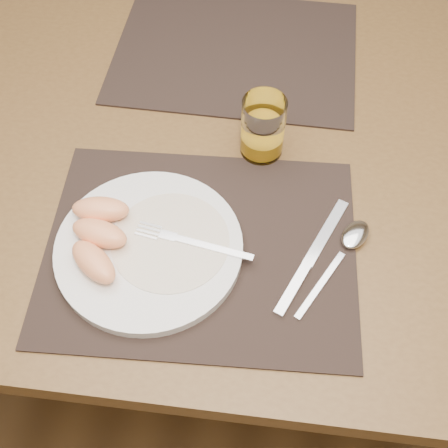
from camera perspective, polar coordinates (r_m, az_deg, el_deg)
ground at (r=1.59m, az=0.32°, el=-9.99°), size 5.00×5.00×0.00m
table at (r=1.01m, az=0.49°, el=5.49°), size 1.40×0.90×0.75m
placemat_near at (r=0.82m, az=-2.39°, el=-2.44°), size 0.47×0.37×0.00m
placemat_far at (r=1.11m, az=1.17°, el=17.13°), size 0.46×0.36×0.00m
plate at (r=0.81m, az=-7.62°, el=-2.43°), size 0.27×0.27×0.02m
plate_dressing at (r=0.81m, az=-5.47°, el=-1.73°), size 0.17×0.17×0.00m
fork at (r=0.80m, az=-4.11°, el=-1.64°), size 0.17×0.05×0.00m
knife at (r=0.81m, az=8.43°, el=-4.10°), size 0.10×0.21×0.01m
spoon at (r=0.84m, az=12.71°, el=-1.76°), size 0.11×0.18×0.01m
juice_glass at (r=0.90m, az=3.95°, el=9.54°), size 0.07×0.07×0.10m
grapefruit_wedges at (r=0.81m, az=-12.68°, el=-1.03°), size 0.10×0.15×0.03m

